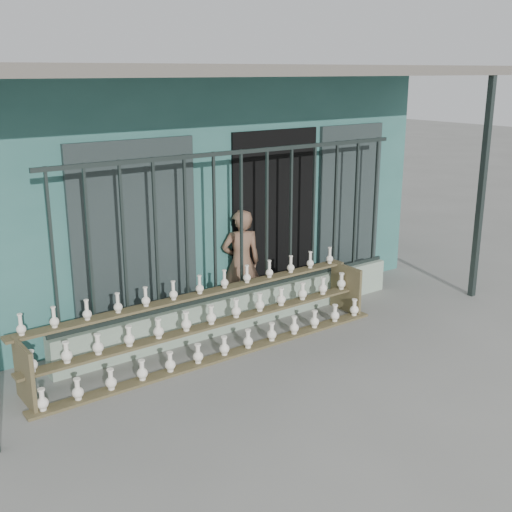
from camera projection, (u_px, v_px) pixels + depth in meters
ground at (309, 361)px, 7.23m from camera, size 60.00×60.00×0.00m
workshop_building at (134, 172)px, 10.04m from camera, size 7.40×6.60×3.21m
parapet_wall at (242, 309)px, 8.17m from camera, size 5.00×0.20×0.45m
security_fence at (241, 223)px, 7.85m from camera, size 5.00×0.04×1.80m
shelf_rack at (212, 321)px, 7.40m from camera, size 4.50×0.68×0.85m
elderly_woman at (241, 263)px, 8.43m from camera, size 0.61×0.50×1.43m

